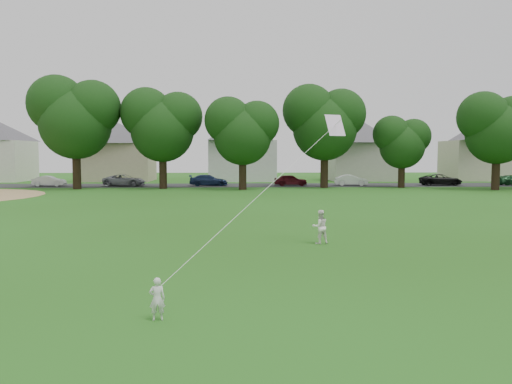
{
  "coord_description": "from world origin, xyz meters",
  "views": [
    {
      "loc": [
        -0.54,
        -13.44,
        3.48
      ],
      "look_at": [
        0.01,
        2.0,
        2.3
      ],
      "focal_mm": 35.0,
      "sensor_mm": 36.0,
      "label": 1
    }
  ],
  "objects": [
    {
      "name": "kite",
      "position": [
        0.43,
        1.06,
        2.61
      ],
      "size": [
        3.16,
        4.57,
        10.72
      ],
      "color": "white",
      "rests_on": "ground"
    },
    {
      "name": "house_row",
      "position": [
        0.96,
        52.0,
        4.78
      ],
      "size": [
        76.96,
        13.63,
        9.55
      ],
      "color": "white",
      "rests_on": "ground"
    },
    {
      "name": "tree_row",
      "position": [
        2.48,
        36.01,
        6.49
      ],
      "size": [
        80.69,
        9.93,
        11.5
      ],
      "color": "black",
      "rests_on": "ground"
    },
    {
      "name": "ground",
      "position": [
        0.0,
        0.0,
        0.0
      ],
      "size": [
        160.0,
        160.0,
        0.0
      ],
      "primitive_type": "plane",
      "color": "#224F12",
      "rests_on": "ground"
    },
    {
      "name": "toddler",
      "position": [
        -2.25,
        -3.16,
        0.46
      ],
      "size": [
        0.36,
        0.27,
        0.91
      ],
      "primitive_type": "imported",
      "rotation": [
        0.0,
        0.0,
        3.31
      ],
      "color": "silver",
      "rests_on": "ground"
    },
    {
      "name": "street",
      "position": [
        0.0,
        42.0,
        0.01
      ],
      "size": [
        90.0,
        7.0,
        0.01
      ],
      "primitive_type": "cube",
      "color": "#2D2D30",
      "rests_on": "ground"
    },
    {
      "name": "parked_cars",
      "position": [
        1.77,
        41.0,
        0.61
      ],
      "size": [
        64.47,
        2.53,
        1.25
      ],
      "color": "black",
      "rests_on": "ground"
    },
    {
      "name": "older_boy",
      "position": [
        2.62,
        5.63,
        0.66
      ],
      "size": [
        0.73,
        0.63,
        1.32
      ],
      "primitive_type": "imported",
      "rotation": [
        0.0,
        0.0,
        3.37
      ],
      "color": "white",
      "rests_on": "ground"
    }
  ]
}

